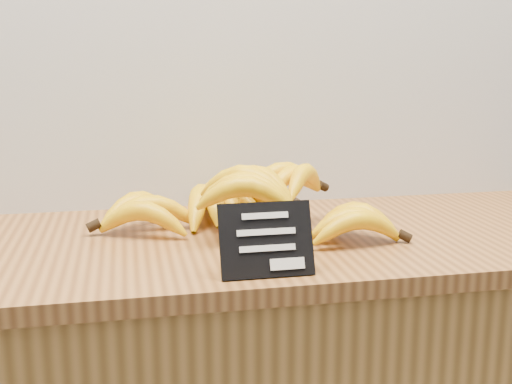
% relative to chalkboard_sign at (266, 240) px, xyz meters
% --- Properties ---
extents(counter_top, '(1.40, 0.54, 0.03)m').
position_rel_chalkboard_sign_xyz_m(counter_top, '(0.02, 0.21, -0.07)').
color(counter_top, '#945F2D').
rests_on(counter_top, counter).
extents(chalkboard_sign, '(0.14, 0.05, 0.11)m').
position_rel_chalkboard_sign_xyz_m(chalkboard_sign, '(0.00, 0.00, 0.00)').
color(chalkboard_sign, black).
rests_on(chalkboard_sign, counter_top).
extents(banana_pile, '(0.55, 0.42, 0.12)m').
position_rel_chalkboard_sign_xyz_m(banana_pile, '(0.01, 0.24, 0.00)').
color(banana_pile, yellow).
rests_on(banana_pile, counter_top).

